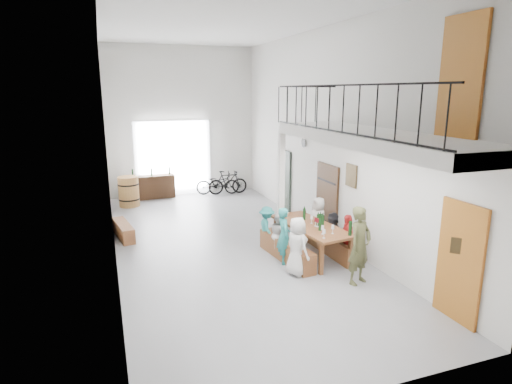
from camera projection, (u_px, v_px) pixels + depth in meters
name	position (u px, v px, depth m)	size (l,w,h in m)	color
floor	(227.00, 244.00, 11.08)	(12.00, 12.00, 0.00)	slate
room_walls	(225.00, 105.00, 10.26)	(12.00, 12.00, 12.00)	silver
gateway_portal	(173.00, 158.00, 16.07)	(2.80, 0.08, 2.80)	white
right_wall_decor	(361.00, 186.00, 9.85)	(0.07, 8.28, 5.07)	#905318
balcony	(369.00, 140.00, 8.18)	(1.52, 5.62, 4.00)	white
tasting_table	(311.00, 228.00, 10.14)	(1.23, 2.41, 0.79)	brown
bench_inner	(286.00, 250.00, 10.01)	(0.33, 2.09, 0.48)	brown
bench_wall	(329.00, 244.00, 10.45)	(0.27, 2.05, 0.47)	brown
tableware	(317.00, 221.00, 9.94)	(0.42, 1.54, 0.35)	black
side_bench	(123.00, 230.00, 11.56)	(0.31, 1.43, 0.40)	brown
oak_barrel	(129.00, 191.00, 14.64)	(0.70, 0.70, 1.03)	olive
serving_counter	(152.00, 187.00, 15.75)	(1.62, 0.45, 0.85)	#392111
counter_bottles	(151.00, 172.00, 15.61)	(1.38, 0.14, 0.28)	black
guest_left_a	(297.00, 246.00, 9.13)	(0.63, 0.41, 1.29)	silver
guest_left_b	(284.00, 235.00, 9.77)	(0.48, 0.32, 1.32)	teal
guest_left_c	(279.00, 234.00, 10.25)	(0.52, 0.40, 1.06)	silver
guest_left_d	(267.00, 228.00, 10.70)	(0.70, 0.40, 1.09)	teal
guest_right_a	(347.00, 238.00, 9.83)	(0.67, 0.28, 1.14)	red
guest_right_b	(332.00, 232.00, 10.48)	(0.93, 0.30, 1.01)	black
guest_right_c	(318.00, 220.00, 11.07)	(0.60, 0.39, 1.22)	silver
host_standing	(360.00, 246.00, 8.69)	(0.59, 0.39, 1.63)	#474828
potted_plant	(302.00, 220.00, 12.45)	(0.40, 0.34, 0.44)	#1E541E
bicycle_near	(218.00, 183.00, 16.37)	(0.57, 1.64, 0.86)	black
bicycle_far	(228.00, 182.00, 16.39)	(0.43, 1.52, 0.91)	black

